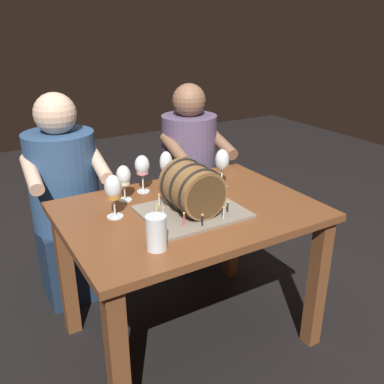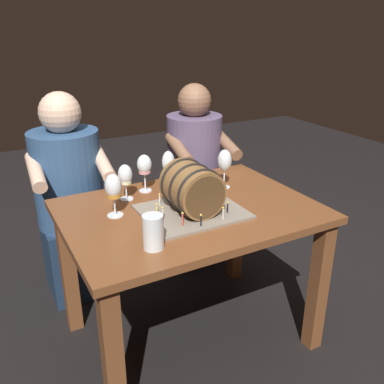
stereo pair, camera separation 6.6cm
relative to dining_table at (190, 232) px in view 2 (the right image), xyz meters
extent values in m
plane|color=black|center=(0.00, 0.00, -0.60)|extent=(8.00, 8.00, 0.00)
cube|color=brown|center=(0.00, 0.00, 0.11)|extent=(1.14, 0.82, 0.03)
cube|color=brown|center=(-0.51, -0.35, -0.26)|extent=(0.07, 0.07, 0.69)
cube|color=brown|center=(0.51, -0.35, -0.26)|extent=(0.07, 0.07, 0.69)
cube|color=brown|center=(-0.51, 0.35, -0.26)|extent=(0.07, 0.07, 0.69)
cube|color=brown|center=(0.51, 0.35, -0.26)|extent=(0.07, 0.07, 0.69)
cube|color=gray|center=(-0.01, -0.05, 0.13)|extent=(0.43, 0.37, 0.01)
cylinder|color=brown|center=(-0.01, -0.05, 0.24)|extent=(0.21, 0.24, 0.21)
cylinder|color=#4F371E|center=(-0.01, -0.17, 0.24)|extent=(0.19, 0.00, 0.19)
cylinder|color=#4F371E|center=(-0.01, 0.07, 0.24)|extent=(0.19, 0.00, 0.19)
torus|color=black|center=(-0.01, -0.13, 0.24)|extent=(0.23, 0.01, 0.23)
torus|color=black|center=(-0.01, -0.05, 0.24)|extent=(0.23, 0.01, 0.23)
torus|color=black|center=(-0.01, 0.03, 0.24)|extent=(0.23, 0.01, 0.23)
cylinder|color=black|center=(0.14, -0.03, 0.16)|extent=(0.01, 0.01, 0.05)
sphere|color=#F9C64C|center=(0.14, -0.03, 0.19)|extent=(0.01, 0.01, 0.01)
cylinder|color=black|center=(0.12, 0.04, 0.16)|extent=(0.01, 0.01, 0.04)
sphere|color=#F9C64C|center=(0.12, 0.04, 0.19)|extent=(0.01, 0.01, 0.01)
cylinder|color=black|center=(0.04, 0.10, 0.16)|extent=(0.01, 0.01, 0.05)
sphere|color=#F9C64C|center=(0.04, 0.10, 0.19)|extent=(0.01, 0.01, 0.01)
cylinder|color=black|center=(-0.02, 0.11, 0.16)|extent=(0.01, 0.01, 0.04)
sphere|color=#F9C64C|center=(-0.02, 0.11, 0.18)|extent=(0.01, 0.01, 0.01)
cylinder|color=silver|center=(-0.12, 0.07, 0.16)|extent=(0.01, 0.01, 0.05)
sphere|color=#F9C64C|center=(-0.12, 0.07, 0.19)|extent=(0.01, 0.01, 0.01)
cylinder|color=#EAD666|center=(-0.17, -0.01, 0.16)|extent=(0.01, 0.01, 0.04)
sphere|color=#F9C64C|center=(-0.17, -0.01, 0.18)|extent=(0.01, 0.01, 0.01)
cylinder|color=silver|center=(-0.17, -0.08, 0.16)|extent=(0.01, 0.01, 0.05)
sphere|color=#F9C64C|center=(-0.17, -0.08, 0.19)|extent=(0.01, 0.01, 0.01)
cylinder|color=#D64C47|center=(-0.12, -0.17, 0.16)|extent=(0.01, 0.01, 0.05)
sphere|color=#F9C64C|center=(-0.12, -0.17, 0.19)|extent=(0.01, 0.01, 0.01)
cylinder|color=black|center=(-0.05, -0.20, 0.16)|extent=(0.01, 0.01, 0.04)
sphere|color=#F9C64C|center=(-0.05, -0.20, 0.19)|extent=(0.01, 0.01, 0.01)
cylinder|color=silver|center=(0.06, -0.19, 0.16)|extent=(0.01, 0.01, 0.04)
sphere|color=#F9C64C|center=(0.06, -0.19, 0.19)|extent=(0.01, 0.01, 0.01)
cylinder|color=black|center=(0.11, -0.15, 0.16)|extent=(0.01, 0.01, 0.04)
sphere|color=#F9C64C|center=(0.11, -0.15, 0.18)|extent=(0.01, 0.01, 0.01)
cylinder|color=white|center=(0.28, 0.14, 0.13)|extent=(0.06, 0.06, 0.00)
cylinder|color=white|center=(0.28, 0.14, 0.17)|extent=(0.01, 0.01, 0.09)
ellipsoid|color=white|center=(0.28, 0.14, 0.27)|extent=(0.07, 0.07, 0.11)
cylinder|color=white|center=(-0.22, 0.23, 0.13)|extent=(0.06, 0.06, 0.00)
cylinder|color=white|center=(-0.22, 0.23, 0.17)|extent=(0.01, 0.01, 0.07)
ellipsoid|color=white|center=(-0.22, 0.23, 0.25)|extent=(0.07, 0.07, 0.10)
cylinder|color=beige|center=(-0.22, 0.23, 0.22)|extent=(0.06, 0.06, 0.03)
cylinder|color=white|center=(0.02, 0.26, 0.13)|extent=(0.07, 0.07, 0.00)
cylinder|color=white|center=(0.02, 0.26, 0.17)|extent=(0.01, 0.01, 0.08)
ellipsoid|color=white|center=(0.02, 0.26, 0.27)|extent=(0.06, 0.06, 0.11)
cylinder|color=maroon|center=(0.02, 0.26, 0.24)|extent=(0.05, 0.05, 0.04)
cylinder|color=white|center=(-0.32, 0.08, 0.13)|extent=(0.07, 0.07, 0.00)
cylinder|color=white|center=(-0.32, 0.08, 0.17)|extent=(0.01, 0.01, 0.08)
ellipsoid|color=white|center=(-0.32, 0.08, 0.26)|extent=(0.07, 0.07, 0.11)
cylinder|color=#C6842D|center=(-0.32, 0.08, 0.23)|extent=(0.06, 0.06, 0.03)
cylinder|color=white|center=(-0.10, 0.29, 0.13)|extent=(0.06, 0.06, 0.00)
cylinder|color=white|center=(-0.10, 0.29, 0.17)|extent=(0.01, 0.01, 0.09)
ellipsoid|color=white|center=(-0.10, 0.29, 0.26)|extent=(0.07, 0.07, 0.10)
cylinder|color=pink|center=(-0.10, 0.29, 0.24)|extent=(0.06, 0.06, 0.04)
cylinder|color=white|center=(-0.29, -0.26, 0.19)|extent=(0.08, 0.08, 0.13)
cylinder|color=#C6842D|center=(-0.29, -0.26, 0.17)|extent=(0.07, 0.07, 0.09)
cylinder|color=white|center=(-0.29, -0.26, 0.22)|extent=(0.07, 0.07, 0.01)
cube|color=#1B2D46|center=(-0.40, 0.68, -0.38)|extent=(0.34, 0.32, 0.45)
cylinder|color=#2D4C75|center=(-0.40, 0.68, 0.11)|extent=(0.39, 0.39, 0.53)
sphere|color=beige|center=(-0.40, 0.68, 0.48)|extent=(0.22, 0.22, 0.22)
cylinder|color=beige|center=(-0.24, 0.53, 0.22)|extent=(0.09, 0.31, 0.14)
cylinder|color=beige|center=(-0.57, 0.55, 0.22)|extent=(0.09, 0.31, 0.14)
cube|color=#372D40|center=(0.40, 0.68, -0.38)|extent=(0.34, 0.32, 0.45)
cylinder|color=#5B4C6B|center=(0.40, 0.68, 0.12)|extent=(0.37, 0.37, 0.54)
sphere|color=brown|center=(0.40, 0.68, 0.47)|extent=(0.20, 0.20, 0.20)
cylinder|color=brown|center=(0.53, 0.53, 0.23)|extent=(0.10, 0.31, 0.14)
cylinder|color=brown|center=(0.23, 0.56, 0.23)|extent=(0.10, 0.31, 0.14)
camera|label=1|loc=(-0.87, -1.51, 0.92)|focal=39.20mm
camera|label=2|loc=(-0.82, -1.54, 0.92)|focal=39.20mm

